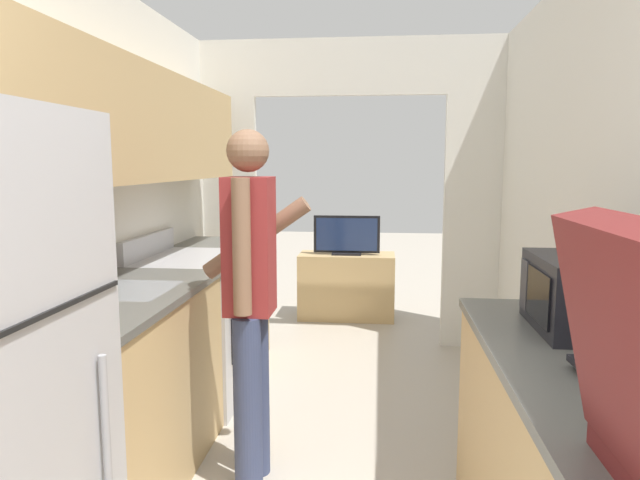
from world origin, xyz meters
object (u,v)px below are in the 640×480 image
Objects in this scene: television at (347,236)px; person at (250,299)px; microwave at (593,295)px; book_stack at (631,377)px; tv_cabinet at (347,286)px; range_oven at (195,327)px.

person is at bearing -95.30° from television.
person is 1.42m from microwave.
tv_cabinet is at bearing 103.81° from book_stack.
microwave is (1.33, -0.46, 0.16)m from person.
range_oven is 3.25× the size of book_stack.
person is 2.61× the size of television.
tv_cabinet is at bearing -5.21° from person.
range_oven is 2.45m from microwave.
person is at bearing -95.23° from tv_cabinet.
microwave is 0.48× the size of tv_cabinet.
person is at bearing 160.98° from microwave.
range_oven is at bearing 31.99° from person.
microwave is at bearing -36.12° from range_oven.
range_oven is 2.38× the size of microwave.
microwave is at bearing -109.01° from person.
microwave reaches higher than tv_cabinet.
person reaches higher than microwave.
television is at bearing 107.42° from microwave.
book_stack is (1.25, -1.00, 0.06)m from person.
tv_cabinet is at bearing 66.98° from range_oven.
range_oven is 2.72m from book_stack.
person reaches higher than tv_cabinet.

